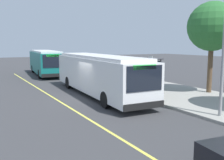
{
  "coord_description": "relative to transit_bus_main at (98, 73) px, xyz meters",
  "views": [
    {
      "loc": [
        15.97,
        -7.34,
        3.76
      ],
      "look_at": [
        1.19,
        1.12,
        1.34
      ],
      "focal_mm": 40.81,
      "sensor_mm": 36.0,
      "label": 1
    }
  ],
  "objects": [
    {
      "name": "sidewalk_curb",
      "position": [
        0.68,
        4.99,
        -1.54
      ],
      "size": [
        44.0,
        6.4,
        0.15
      ],
      "primitive_type": "cube",
      "color": "gray",
      "rests_on": "ground_plane"
    },
    {
      "name": "street_tree_near_shelter",
      "position": [
        3.89,
        7.38,
        3.38
      ],
      "size": [
        3.59,
        3.59,
        6.67
      ],
      "color": "brown",
      "rests_on": "sidewalk_curb"
    },
    {
      "name": "pedestrian_commuter",
      "position": [
        -2.05,
        2.61,
        -0.5
      ],
      "size": [
        0.24,
        0.4,
        1.69
      ],
      "color": "#282D47",
      "rests_on": "sidewalk_curb"
    },
    {
      "name": "route_sign_post",
      "position": [
        2.5,
        2.88,
        0.34
      ],
      "size": [
        0.44,
        0.08,
        2.8
      ],
      "color": "#333338",
      "rests_on": "sidewalk_curb"
    },
    {
      "name": "transit_bus_second",
      "position": [
        -14.27,
        -0.01,
        -0.0
      ],
      "size": [
        10.68,
        3.66,
        2.95
      ],
      "color": "#146B66",
      "rests_on": "ground_plane"
    },
    {
      "name": "lane_stripe_center",
      "position": [
        0.68,
        -3.21,
        -1.61
      ],
      "size": [
        36.0,
        0.14,
        0.01
      ],
      "primitive_type": "cube",
      "color": "#E0D64C",
      "rests_on": "ground_plane"
    },
    {
      "name": "utility_pole",
      "position": [
        8.49,
        2.63,
        1.73
      ],
      "size": [
        0.16,
        0.16,
        6.4
      ],
      "primitive_type": "cylinder",
      "color": "gray",
      "rests_on": "sidewalk_curb"
    },
    {
      "name": "ground_plane",
      "position": [
        0.68,
        -1.01,
        -1.62
      ],
      "size": [
        120.0,
        120.0,
        0.0
      ],
      "primitive_type": "plane",
      "color": "#38383A"
    },
    {
      "name": "waiting_bench",
      "position": [
        -0.23,
        4.2,
        -0.99
      ],
      "size": [
        1.6,
        0.48,
        0.95
      ],
      "color": "brown",
      "rests_on": "sidewalk_curb"
    },
    {
      "name": "bus_shelter",
      "position": [
        -0.24,
        4.39,
        0.3
      ],
      "size": [
        2.9,
        1.6,
        2.48
      ],
      "color": "#333338",
      "rests_on": "sidewalk_curb"
    },
    {
      "name": "transit_bus_main",
      "position": [
        0.0,
        0.0,
        0.0
      ],
      "size": [
        12.53,
        3.31,
        2.95
      ],
      "color": "white",
      "rests_on": "ground_plane"
    }
  ]
}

